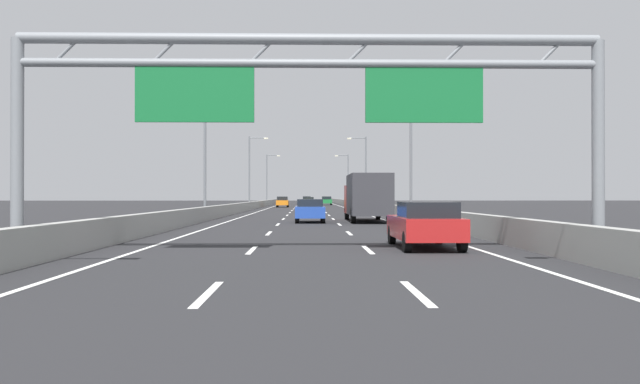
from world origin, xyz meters
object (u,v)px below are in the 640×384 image
streetlamp_left_mid (208,146)px  streetlamp_left_distant (268,176)px  streetlamp_right_mid (408,146)px  green_car (326,201)px  black_car (307,200)px  streetlamp_left_far (251,168)px  blue_car (310,210)px  box_truck (367,196)px  streetlamp_right_distant (347,176)px  streetlamp_right_far (364,168)px  red_car (425,224)px  orange_car (283,202)px  yellow_car (309,202)px  sign_gantry (310,86)px

streetlamp_left_mid → streetlamp_left_distant: bearing=90.0°
streetlamp_right_mid → green_car: 69.74m
black_car → streetlamp_left_far: bearing=-98.7°
blue_car → box_truck: (3.73, 1.02, 0.91)m
streetlamp_right_distant → green_car: streetlamp_right_distant is taller
streetlamp_right_far → black_car: 48.87m
red_car → green_car: size_ratio=1.06×
blue_car → orange_car: (-3.78, 54.46, 0.03)m
orange_car → yellow_car: bearing=42.8°
blue_car → black_car: (-0.24, 92.88, 0.04)m
streetlamp_right_mid → streetlamp_left_far: bearing=111.7°
streetlamp_right_far → box_truck: 44.12m
streetlamp_left_far → orange_car: bearing=68.5°
streetlamp_right_distant → yellow_car: size_ratio=2.26×
streetlamp_right_distant → blue_car: bearing=-95.1°
streetlamp_left_distant → streetlamp_right_distant: size_ratio=1.00×
streetlamp_right_mid → blue_car: size_ratio=2.20×
sign_gantry → yellow_car: sign_gantry is taller
streetlamp_left_far → streetlamp_right_distant: 40.32m
blue_car → orange_car: size_ratio=1.01×
green_car → blue_car: bearing=-92.5°
black_car → orange_car: 38.59m
green_car → red_car: bearing=-89.8°
streetlamp_left_mid → streetlamp_right_far: (14.93, 37.45, 0.00)m
streetlamp_left_far → blue_car: bearing=-80.4°
orange_car → streetlamp_right_mid: bearing=-76.7°
streetlamp_left_mid → yellow_car: streetlamp_left_mid is taller
sign_gantry → streetlamp_left_mid: bearing=104.0°
orange_car → box_truck: box_truck is taller
blue_car → black_car: 92.89m
yellow_car → green_car: bearing=80.1°
streetlamp_left_mid → orange_car: (3.78, 47.08, -4.61)m
blue_car → streetlamp_right_far: bearing=80.7°
box_truck → streetlamp_left_distant: bearing=97.9°
streetlamp_left_mid → streetlamp_left_distant: size_ratio=1.00×
streetlamp_right_distant → orange_car: streetlamp_right_distant is taller
blue_car → streetlamp_left_far: bearing=99.6°
red_car → orange_car: (-7.39, 74.89, 0.02)m
red_car → streetlamp_left_mid: bearing=111.9°
streetlamp_right_distant → orange_car: bearing=-111.8°
streetlamp_right_far → streetlamp_right_distant: bearing=90.0°
streetlamp_right_mid → green_car: streetlamp_right_mid is taller
streetlamp_left_distant → green_car: size_ratio=2.21×
green_car → box_truck: size_ratio=0.50×
black_car → streetlamp_left_mid: bearing=-94.9°
streetlamp_left_far → blue_car: 45.70m
sign_gantry → streetlamp_left_far: size_ratio=1.80×
streetlamp_right_mid → streetlamp_right_far: size_ratio=1.00×
yellow_car → black_car: bearing=90.5°
green_car → orange_car: 23.50m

